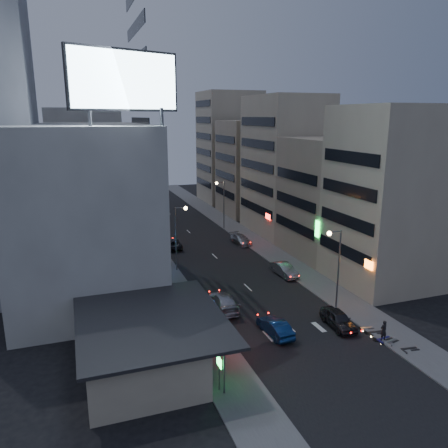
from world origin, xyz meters
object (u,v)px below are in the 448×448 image
parked_car_right_far (241,239)px  person (384,330)px  scooter_blue (389,329)px  road_car_silver (223,302)px  scooter_black_b (382,324)px  scooter_silver_b (372,321)px  road_car_blue (275,327)px  parked_car_left (173,244)px  scooter_black_a (416,340)px  parked_car_right_near (338,319)px  parked_car_right_mid (284,270)px  scooter_silver_a (394,332)px

parked_car_right_far → person: person is taller
scooter_blue → road_car_silver: bearing=42.7°
person → scooter_black_b: size_ratio=0.88×
scooter_silver_b → road_car_silver: bearing=64.7°
scooter_blue → scooter_silver_b: bearing=-0.4°
road_car_blue → person: size_ratio=2.48×
parked_car_left → scooter_black_a: bearing=114.0°
parked_car_left → scooter_blue: size_ratio=2.43×
parked_car_right_near → parked_car_right_mid: parked_car_right_near is taller
person → parked_car_right_far: bearing=-92.5°
scooter_silver_a → scooter_black_a: bearing=-170.0°
road_car_silver → scooter_black_b: bearing=146.5°
road_car_blue → parked_car_right_far: bearing=-109.0°
scooter_silver_b → person: bearing=173.4°
person → scooter_silver_b: bearing=-110.8°
parked_car_right_mid → scooter_black_a: (2.51, -18.98, -0.01)m
road_car_blue → person: (8.23, -4.12, 0.28)m
parked_car_right_near → road_car_blue: (-6.10, 0.59, -0.04)m
person → scooter_silver_b: 2.49m
parked_car_left → road_car_blue: (2.66, -28.60, 0.06)m
road_car_blue → scooter_blue: bearing=154.5°
person → parked_car_right_near: bearing=-62.6°
road_car_silver → road_car_blue: bearing=115.9°
parked_car_right_far → scooter_silver_b: parked_car_right_far is taller
parked_car_right_far → road_car_silver: size_ratio=0.86×
parked_car_right_mid → parked_car_left: bearing=119.7°
scooter_silver_a → scooter_silver_b: (-0.38, 2.42, -0.09)m
road_car_blue → scooter_silver_a: bearing=152.2°
road_car_blue → scooter_silver_a: road_car_blue is taller
road_car_blue → scooter_black_b: bearing=160.4°
parked_car_left → road_car_blue: bearing=99.2°
parked_car_left → parked_car_right_far: (10.20, -1.28, 0.02)m
parked_car_right_far → scooter_black_a: 33.39m
person → scooter_silver_a: size_ratio=0.91×
scooter_silver_a → person: bearing=74.5°
parked_car_right_far → road_car_silver: (-10.11, -20.82, 0.12)m
parked_car_right_mid → scooter_silver_b: 14.84m
parked_car_right_near → scooter_blue: bearing=-42.2°
road_car_silver → parked_car_left: bearing=-85.6°
parked_car_left → scooter_blue: (11.81, -32.29, 0.06)m
person → scooter_black_a: bearing=130.4°
road_car_blue → parked_car_right_mid: bearing=-123.7°
scooter_black_a → scooter_silver_b: scooter_black_a is taller
parked_car_right_far → road_car_blue: road_car_blue is taller
parked_car_right_near → road_car_silver: size_ratio=0.81×
parked_car_right_near → person: person is taller
parked_car_right_far → road_car_silver: road_car_silver is taller
parked_car_right_far → scooter_silver_b: 29.12m
parked_car_right_far → scooter_silver_a: parked_car_right_far is taller
parked_car_right_mid → scooter_silver_a: (1.80, -17.20, -0.04)m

